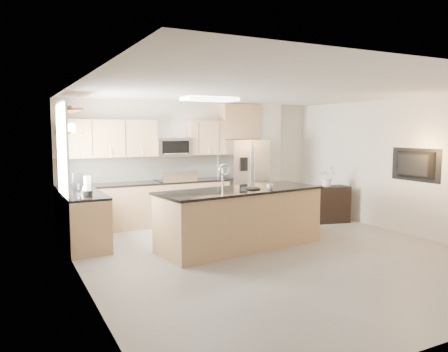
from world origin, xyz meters
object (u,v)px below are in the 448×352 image
range (175,201)px  microwave (173,147)px  cup (270,187)px  television (412,165)px  credenza (326,204)px  bowl (65,107)px  island (240,218)px  flower_vase (327,172)px  platter (251,189)px  coffee_maker (78,182)px  blender (87,188)px  refrigerator (244,178)px  kettle (86,187)px

range → microwave: bearing=90.0°
cup → television: size_ratio=0.11×
cup → television: 2.85m
credenza → bowl: bearing=-175.9°
range → credenza: (2.92, -1.42, -0.08)m
island → flower_vase: 2.85m
microwave → cup: bearing=-74.7°
platter → television: television is taller
coffee_maker → microwave: bearing=20.5°
island → cup: island is taller
cup → platter: cup is taller
cup → blender: blender is taller
microwave → coffee_maker: 2.31m
island → blender: 2.57m
refrigerator → blender: size_ratio=5.16×
refrigerator → bowl: (-3.91, -0.56, 1.50)m
blender → bowl: bearing=100.8°
coffee_maker → flower_vase: size_ratio=0.49×
platter → kettle: size_ratio=1.25×
range → coffee_maker: coffee_maker is taller
range → credenza: range is taller
coffee_maker → blender: bearing=-88.7°
cup → flower_vase: flower_vase is taller
microwave → blender: (-2.08, -1.65, -0.56)m
microwave → television: 4.79m
island → bowl: bearing=139.0°
refrigerator → coffee_maker: size_ratio=5.76×
microwave → island: microwave is taller
bowl → flower_vase: size_ratio=0.64×
kettle → cup: bearing=-27.4°
microwave → kettle: bearing=-148.1°
flower_vase → bowl: bearing=171.1°
platter → kettle: (-2.48, 1.26, 0.03)m
blender → coffee_maker: size_ratio=1.12×
flower_vase → television: 1.82m
platter → bowl: 3.52m
platter → flower_vase: size_ratio=0.53×
coffee_maker → bowl: 1.33m
refrigerator → television: bearing=-59.0°
island → kettle: bearing=145.9°
kettle → refrigerator: bearing=16.4°
credenza → blender: 5.04m
cup → television: (2.77, -0.56, 0.31)m
island → coffee_maker: bearing=138.1°
platter → island: bearing=151.6°
range → platter: bearing=-79.3°
microwave → bowl: bearing=-162.0°
microwave → coffee_maker: (-2.09, -0.78, -0.56)m
platter → flower_vase: flower_vase is taller
island → platter: 0.53m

